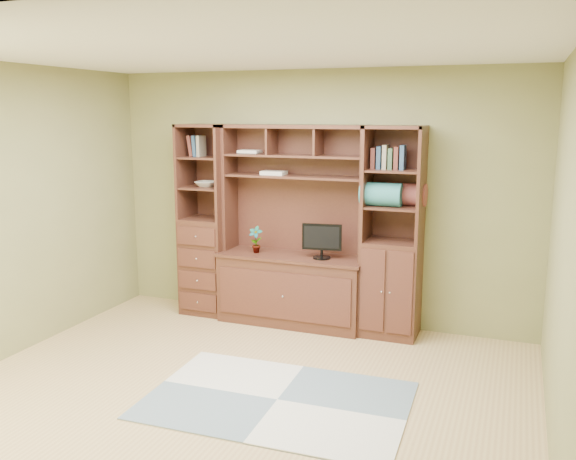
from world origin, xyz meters
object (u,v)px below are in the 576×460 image
at_px(center_hutch, 292,227).
at_px(right_tower, 393,233).
at_px(monitor, 322,235).
at_px(left_tower, 206,220).

xyz_separation_m(center_hutch, right_tower, (1.02, 0.04, 0.00)).
height_order(right_tower, monitor, right_tower).
bearing_deg(left_tower, monitor, -3.22).
xyz_separation_m(left_tower, right_tower, (2.02, 0.00, 0.00)).
height_order(center_hutch, left_tower, same).
bearing_deg(center_hutch, left_tower, 177.71).
bearing_deg(center_hutch, right_tower, 2.23).
bearing_deg(left_tower, right_tower, 0.00).
height_order(center_hutch, monitor, center_hutch).
distance_m(left_tower, right_tower, 2.02).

